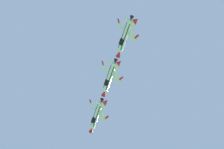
# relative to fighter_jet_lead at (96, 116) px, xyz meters

# --- Properties ---
(fighter_jet_lead) EXTENTS (11.90, 12.92, 7.59)m
(fighter_jet_lead) POSITION_rel_fighter_jet_lead_xyz_m (0.00, 0.00, 0.00)
(fighter_jet_lead) COLOR white
(fighter_jet_left_wing) EXTENTS (11.82, 12.92, 7.23)m
(fighter_jet_left_wing) POSITION_rel_fighter_jet_lead_xyz_m (11.15, -12.49, 1.11)
(fighter_jet_left_wing) COLOR white
(fighter_jet_right_wing) EXTENTS (11.97, 12.92, 7.87)m
(fighter_jet_right_wing) POSITION_rel_fighter_jet_lead_xyz_m (22.87, -25.54, 0.57)
(fighter_jet_right_wing) COLOR white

